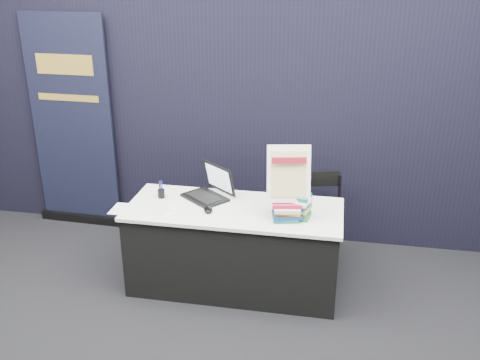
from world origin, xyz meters
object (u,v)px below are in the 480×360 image
info_sign (289,175)px  stacking_chair (318,215)px  book_stack_tall (287,211)px  laptop (206,189)px  book_stack_short (296,205)px  display_table (234,247)px  pullup_banner (74,135)px

info_sign → stacking_chair: bearing=60.5°
book_stack_tall → stacking_chair: 0.81m
laptop → book_stack_short: laptop is taller
book_stack_short → info_sign: size_ratio=0.55×
display_table → pullup_banner: pullup_banner is taller
display_table → laptop: bearing=146.5°
book_stack_short → info_sign: (-0.06, -0.03, 0.28)m
laptop → book_stack_tall: laptop is taller
display_table → book_stack_short: size_ratio=7.08×
laptop → pullup_banner: pullup_banner is taller
laptop → stacking_chair: laptop is taller
display_table → info_sign: size_ratio=3.88×
laptop → book_stack_short: size_ratio=1.96×
book_stack_short → pullup_banner: size_ratio=0.11×
info_sign → stacking_chair: (0.22, 0.66, -0.64)m
display_table → laptop: 0.56m
book_stack_short → book_stack_tall: bearing=-134.7°
display_table → book_stack_short: book_stack_short is taller
book_stack_short → stacking_chair: bearing=75.8°
laptop → pullup_banner: bearing=-166.3°
info_sign → display_table: bearing=156.6°
display_table → stacking_chair: 0.89m
display_table → book_stack_tall: bearing=-16.1°
laptop → book_stack_tall: bearing=15.6°
display_table → stacking_chair: (0.68, 0.56, 0.10)m
pullup_banner → stacking_chair: 2.65m
info_sign → pullup_banner: 2.57m
book_stack_tall → book_stack_short: size_ratio=0.96×
display_table → info_sign: (0.46, -0.10, 0.75)m
laptop → stacking_chair: 1.09m
display_table → pullup_banner: size_ratio=0.81×
display_table → stacking_chair: bearing=39.7°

